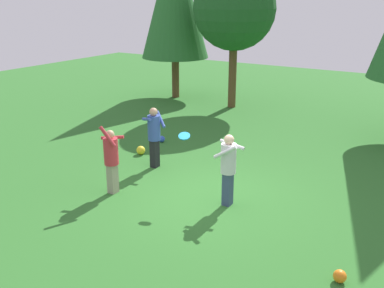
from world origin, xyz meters
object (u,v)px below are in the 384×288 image
person_catcher (228,164)px  frisbee (184,136)px  ball_orange (340,276)px  tree_left (234,9)px  person_bystander (154,133)px  ball_yellow (141,150)px  ball_blue (162,139)px  person_thrower (111,156)px

person_catcher → frisbee: 1.19m
ball_orange → tree_left: tree_left is taller
person_bystander → ball_orange: 6.26m
ball_yellow → person_bystander: bearing=-31.5°
ball_blue → tree_left: size_ratio=0.04×
person_thrower → frisbee: bearing=0.0°
frisbee → person_bystander: bearing=146.7°
ball_yellow → tree_left: bearing=93.2°
person_bystander → ball_yellow: (-0.95, 0.58, -0.86)m
person_bystander → frisbee: person_bystander is taller
person_catcher → ball_blue: bearing=-42.0°
person_thrower → tree_left: 9.75m
person_thrower → ball_orange: (5.51, -0.68, -0.82)m
frisbee → ball_yellow: 3.40m
person_thrower → person_catcher: person_thrower is taller
person_catcher → ball_orange: person_catcher is taller
person_thrower → person_bystander: bearing=67.8°
person_catcher → tree_left: bearing=-69.1°
person_thrower → person_catcher: bearing=-8.1°
person_thrower → person_bystander: size_ratio=1.03×
person_catcher → person_bystander: 2.94m
person_thrower → person_catcher: size_ratio=1.04×
person_catcher → frisbee: bearing=-0.0°
person_bystander → frisbee: size_ratio=4.74×
person_thrower → tree_left: bearing=72.7°
person_thrower → person_catcher: 2.77m
person_bystander → frisbee: bearing=0.0°
frisbee → ball_blue: bearing=133.2°
ball_orange → ball_yellow: 7.30m
ball_yellow → tree_left: 7.72m
tree_left → ball_orange: bearing=-54.6°
person_catcher → person_thrower: bearing=12.9°
ball_orange → ball_blue: bearing=146.8°
ball_orange → ball_yellow: (-6.60, 3.14, 0.02)m
frisbee → ball_orange: size_ratio=1.59×
person_bystander → ball_yellow: 1.41m
ball_blue → ball_orange: (6.75, -4.41, 0.01)m
ball_orange → person_bystander: bearing=155.7°
ball_yellow → person_catcher: bearing=-23.1°
person_thrower → ball_yellow: 2.80m
tree_left → person_catcher: bearing=-63.7°
ball_yellow → tree_left: size_ratio=0.05×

